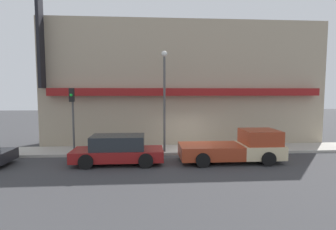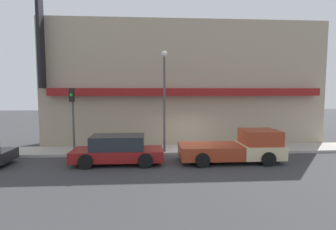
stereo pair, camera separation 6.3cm
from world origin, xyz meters
name	(u,v)px [view 1 (the left image)]	position (x,y,z in m)	size (l,w,h in m)	color
ground_plane	(192,155)	(0.00, 0.00, 0.00)	(80.00, 80.00, 0.00)	#38383A
sidewalk	(189,149)	(0.00, 1.21, 0.08)	(36.00, 2.41, 0.16)	#ADA89E
building	(183,84)	(-0.02, 3.89, 4.36)	(19.80, 3.80, 11.40)	tan
pickup_truck	(237,148)	(2.25, -1.58, 0.77)	(5.53, 2.25, 1.74)	beige
parked_car	(118,150)	(-4.22, -1.58, 0.75)	(4.76, 2.03, 1.52)	maroon
fire_hydrant	(111,146)	(-4.90, 0.75, 0.49)	(0.21, 0.21, 0.65)	#196633
street_lamp	(164,90)	(-1.64, 0.39, 3.92)	(0.36, 0.36, 6.09)	#4C4C4C
traffic_light	(73,109)	(-7.08, 0.38, 2.82)	(0.28, 0.42, 3.87)	#4C4C4C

